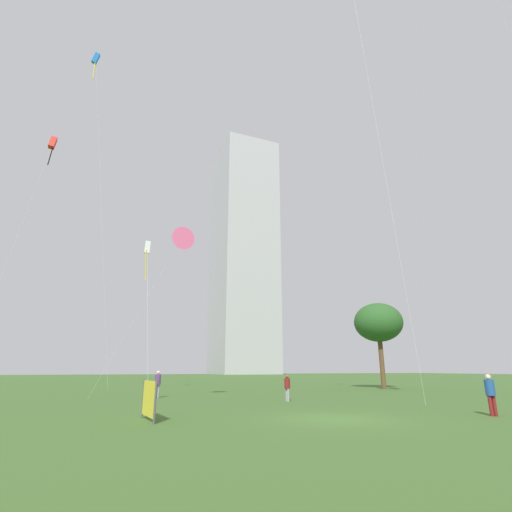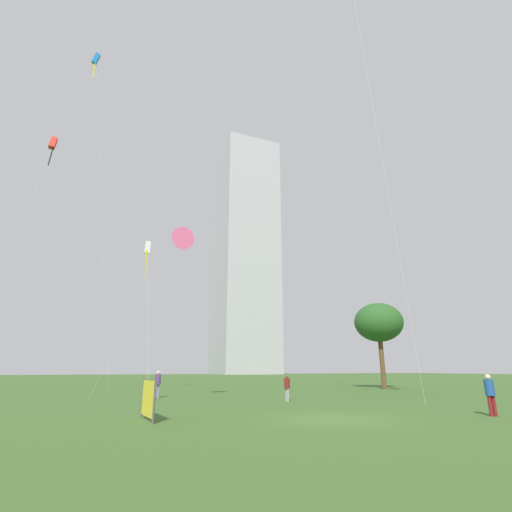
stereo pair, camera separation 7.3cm
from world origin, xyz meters
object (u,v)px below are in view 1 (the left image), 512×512
at_px(person_standing_1, 158,382).
at_px(kite_flying_1, 52,144).
at_px(person_standing_2, 490,392).
at_px(kite_flying_0, 181,240).
at_px(distant_highrise_0, 244,254).
at_px(person_standing_0, 287,386).
at_px(event_banner, 149,399).
at_px(park_tree_0, 378,323).
at_px(kite_flying_5, 96,62).
at_px(kite_flying_2, 147,249).

distance_m(person_standing_1, kite_flying_1, 27.27).
bearing_deg(person_standing_1, person_standing_2, 97.05).
xyz_separation_m(person_standing_1, kite_flying_0, (0.25, -4.00, 9.12)).
bearing_deg(person_standing_1, distant_highrise_0, -141.09).
bearing_deg(person_standing_0, event_banner, -66.14).
bearing_deg(distant_highrise_0, park_tree_0, -104.12).
relative_size(kite_flying_5, park_tree_0, 3.98).
xyz_separation_m(person_standing_2, distant_highrise_0, (38.38, 131.18, 46.93)).
relative_size(person_standing_1, person_standing_2, 1.06).
xyz_separation_m(person_standing_2, kite_flying_0, (-11.05, 12.28, 9.17)).
distance_m(kite_flying_0, event_banner, 12.69).
bearing_deg(kite_flying_2, person_standing_1, -87.57).
height_order(kite_flying_1, kite_flying_5, kite_flying_5).
distance_m(person_standing_0, park_tree_0, 19.22).
relative_size(distant_highrise_0, event_banner, 43.15).
height_order(park_tree_0, event_banner, park_tree_0).
height_order(distant_highrise_0, event_banner, distant_highrise_0).
distance_m(kite_flying_1, park_tree_0, 37.83).
bearing_deg(kite_flying_5, person_standing_2, -52.88).
relative_size(person_standing_1, kite_flying_2, 0.13).
bearing_deg(person_standing_0, kite_flying_1, -144.87).
bearing_deg(kite_flying_1, event_banner, -70.73).
bearing_deg(person_standing_0, kite_flying_5, -145.41).
distance_m(park_tree_0, distant_highrise_0, 121.86).
bearing_deg(kite_flying_2, kite_flying_0, -87.23).
xyz_separation_m(person_standing_2, kite_flying_5, (-18.58, 24.54, 31.55)).
bearing_deg(event_banner, kite_flying_5, 103.88).
bearing_deg(kite_flying_2, person_standing_2, -65.63).
distance_m(person_standing_2, park_tree_0, 23.44).
bearing_deg(kite_flying_2, distant_highrise_0, 64.57).
distance_m(kite_flying_5, event_banner, 38.09).
height_order(kite_flying_1, park_tree_0, kite_flying_1).
height_order(kite_flying_5, park_tree_0, kite_flying_5).
bearing_deg(kite_flying_1, person_standing_0, -45.04).
height_order(kite_flying_2, distant_highrise_0, distant_highrise_0).
xyz_separation_m(distant_highrise_0, event_banner, (-51.89, -127.11, -47.10)).
distance_m(person_standing_0, event_banner, 10.91).
relative_size(park_tree_0, event_banner, 3.80).
relative_size(person_standing_2, kite_flying_0, 0.15).
relative_size(person_standing_1, distant_highrise_0, 0.02).
height_order(kite_flying_0, park_tree_0, kite_flying_0).
bearing_deg(kite_flying_0, person_standing_0, -18.13).
relative_size(kite_flying_1, park_tree_0, 2.91).
distance_m(kite_flying_1, kite_flying_2, 14.46).
height_order(person_standing_1, park_tree_0, park_tree_0).
relative_size(person_standing_2, distant_highrise_0, 0.02).
bearing_deg(distant_highrise_0, event_banner, -112.59).
height_order(kite_flying_5, event_banner, kite_flying_5).
height_order(person_standing_2, kite_flying_1, kite_flying_1).
relative_size(person_standing_1, kite_flying_5, 0.05).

